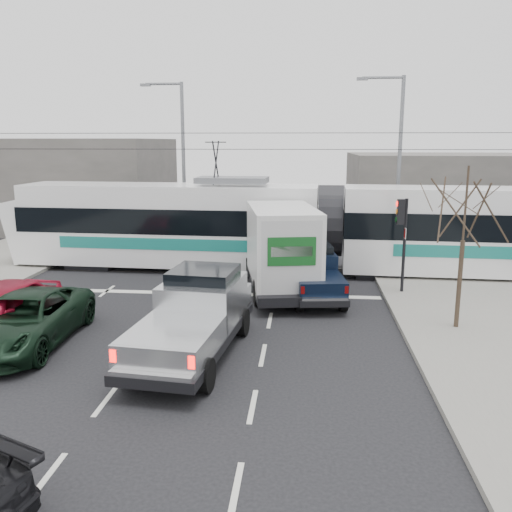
# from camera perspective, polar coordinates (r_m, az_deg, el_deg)

# --- Properties ---
(ground) EXTENTS (120.00, 120.00, 0.00)m
(ground) POSITION_cam_1_polar(r_m,az_deg,el_deg) (15.59, -5.61, -10.12)
(ground) COLOR black
(ground) RESTS_ON ground
(rails) EXTENTS (60.00, 1.60, 0.03)m
(rails) POSITION_cam_1_polar(r_m,az_deg,el_deg) (25.03, -1.38, -1.50)
(rails) COLOR #33302D
(rails) RESTS_ON ground
(building_left) EXTENTS (14.00, 10.00, 6.00)m
(building_left) POSITION_cam_1_polar(r_m,az_deg,el_deg) (39.98, -19.86, 7.22)
(building_left) COLOR slate
(building_left) RESTS_ON ground
(building_right) EXTENTS (12.00, 10.00, 5.00)m
(building_right) POSITION_cam_1_polar(r_m,az_deg,el_deg) (39.42, 18.77, 6.50)
(building_right) COLOR slate
(building_right) RESTS_ON ground
(bare_tree) EXTENTS (2.40, 2.40, 5.00)m
(bare_tree) POSITION_cam_1_polar(r_m,az_deg,el_deg) (17.48, 21.16, 4.41)
(bare_tree) COLOR #47382B
(bare_tree) RESTS_ON ground
(traffic_signal) EXTENTS (0.44, 0.44, 3.60)m
(traffic_signal) POSITION_cam_1_polar(r_m,az_deg,el_deg) (21.23, 15.11, 3.15)
(traffic_signal) COLOR black
(traffic_signal) RESTS_ON ground
(street_lamp_near) EXTENTS (2.38, 0.25, 9.00)m
(street_lamp_near) POSITION_cam_1_polar(r_m,az_deg,el_deg) (28.55, 14.50, 10.15)
(street_lamp_near) COLOR slate
(street_lamp_near) RESTS_ON ground
(street_lamp_far) EXTENTS (2.38, 0.25, 9.00)m
(street_lamp_far) POSITION_cam_1_polar(r_m,az_deg,el_deg) (30.98, -7.99, 10.53)
(street_lamp_far) COLOR slate
(street_lamp_far) RESTS_ON ground
(catenary) EXTENTS (60.00, 0.20, 7.00)m
(catenary) POSITION_cam_1_polar(r_m,az_deg,el_deg) (24.42, -1.43, 7.36)
(catenary) COLOR black
(catenary) RESTS_ON ground
(tram) EXTENTS (28.54, 4.09, 5.81)m
(tram) POSITION_cam_1_polar(r_m,az_deg,el_deg) (24.48, 7.69, 2.98)
(tram) COLOR white
(tram) RESTS_ON ground
(silver_pickup) EXTENTS (2.78, 6.38, 2.24)m
(silver_pickup) POSITION_cam_1_polar(r_m,az_deg,el_deg) (15.32, -6.33, -6.11)
(silver_pickup) COLOR black
(silver_pickup) RESTS_ON ground
(box_truck) EXTENTS (3.52, 7.17, 3.43)m
(box_truck) POSITION_cam_1_polar(r_m,az_deg,el_deg) (21.20, 2.57, 0.68)
(box_truck) COLOR black
(box_truck) RESTS_ON ground
(navy_pickup) EXTENTS (2.27, 4.79, 1.94)m
(navy_pickup) POSITION_cam_1_polar(r_m,az_deg,el_deg) (20.67, 6.14, -1.78)
(navy_pickup) COLOR black
(navy_pickup) RESTS_ON ground
(green_car) EXTENTS (2.66, 5.54, 1.52)m
(green_car) POSITION_cam_1_polar(r_m,az_deg,el_deg) (17.23, -23.22, -6.21)
(green_car) COLOR black
(green_car) RESTS_ON ground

